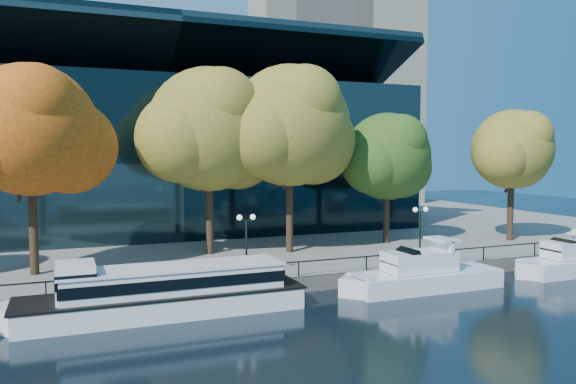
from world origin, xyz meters
name	(u,v)px	position (x,y,z in m)	size (l,w,h in m)	color
ground	(320,304)	(0.00, 0.00, 0.00)	(160.00, 160.00, 0.00)	black
promenade	(190,224)	(0.00, 36.38, 0.50)	(90.00, 67.08, 1.00)	slate
railing	(299,262)	(0.00, 3.25, 1.94)	(88.20, 0.08, 0.99)	black
convention_building	(161,157)	(-4.00, 31.79, 8.51)	(50.00, 24.57, 21.43)	black
office_tower	(332,7)	(28.00, 55.00, 33.02)	(22.50, 22.50, 65.90)	tan
tour_boat	(157,291)	(-9.31, 1.34, 1.37)	(17.02, 3.80, 3.23)	white
cruiser_near	(420,274)	(7.52, 0.66, 1.04)	(11.52, 2.97, 3.34)	white
cruiser_far	(570,261)	(20.62, 0.50, 1.01)	(9.74, 2.70, 3.18)	white
tree_1	(33,133)	(-15.67, 10.27, 10.26)	(10.72, 8.79, 13.74)	black
tree_2	(212,132)	(-3.10, 13.37, 10.59)	(12.10, 9.92, 14.63)	black
tree_3	(292,128)	(3.04, 11.72, 10.92)	(12.05, 9.88, 14.94)	black
tree_4	(389,158)	(12.77, 12.94, 8.49)	(9.60, 7.87, 11.50)	black
tree_5	(514,151)	(24.05, 9.93, 9.13)	(9.00, 7.38, 11.89)	black
lamp_1	(246,231)	(-3.13, 4.50, 3.98)	(1.26, 0.36, 4.03)	black
lamp_2	(420,221)	(10.20, 4.50, 3.98)	(1.26, 0.36, 4.03)	black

